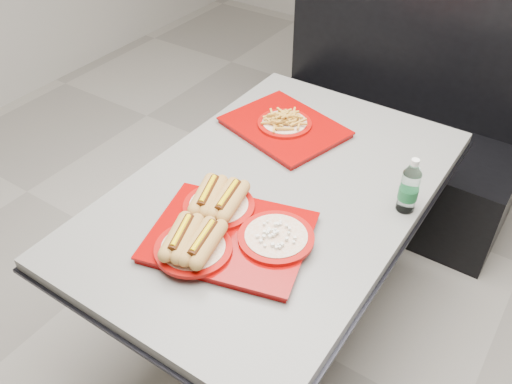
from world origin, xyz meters
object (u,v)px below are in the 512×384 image
Objects in this scene: diner_table at (274,224)px; water_bottle at (409,188)px; booth_bench at (389,129)px; tray_far at (285,125)px; tray_near at (224,229)px.

diner_table is 7.33× the size of water_bottle.
water_bottle is at bearing -67.16° from booth_bench.
booth_bench reaches higher than tray_far.
tray_far is (-0.16, 0.61, -0.01)m from tray_near.
tray_far is at bearing -101.74° from booth_bench.
diner_table is at bearing -90.00° from booth_bench.
tray_far is 2.58× the size of water_bottle.
tray_near is (0.00, -1.38, 0.39)m from booth_bench.
tray_near reaches higher than diner_table.
booth_bench is 0.87m from tray_far.
tray_near is 0.59m from water_bottle.
diner_table is 0.35m from tray_near.
tray_far is at bearing 116.68° from diner_table.
tray_near reaches higher than tray_far.
booth_bench is 2.50× the size of tray_near.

